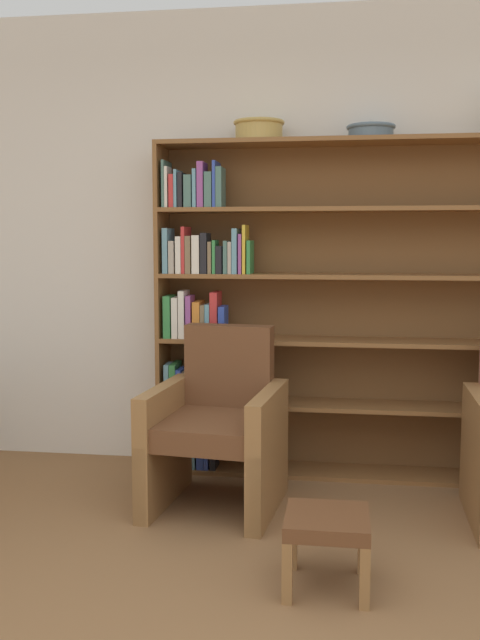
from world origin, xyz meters
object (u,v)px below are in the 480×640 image
at_px(bookshelf, 331,310).
at_px(footstool, 327,529).
at_px(bowl_cream, 371,131).
at_px(bowl_slate, 259,130).
at_px(armchair_leather, 218,428).

height_order(bookshelf, footstool, bookshelf).
xyz_separation_m(bookshelf, bowl_cream, (0.21, -0.02, 1.02)).
xyz_separation_m(bookshelf, bowl_slate, (-0.42, -0.02, 1.04)).
relative_size(armchair_leather, footstool, 2.78).
relative_size(bookshelf, bowl_slate, 8.43).
xyz_separation_m(bowl_cream, footstool, (-0.19, -1.41, -1.75)).
bearing_deg(armchair_leather, bowl_cream, -137.57).
bearing_deg(bowl_slate, bowl_cream, -0.00).
bearing_deg(bowl_slate, armchair_leather, -104.22).
distance_m(bookshelf, bowl_slate, 1.12).
bearing_deg(armchair_leather, bowl_slate, -98.01).
distance_m(armchair_leather, footstool, 1.04).
height_order(bookshelf, bowl_slate, bowl_slate).
bearing_deg(bookshelf, footstool, -89.17).
relative_size(bowl_slate, footstool, 0.88).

